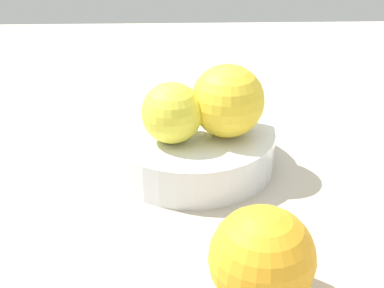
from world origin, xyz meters
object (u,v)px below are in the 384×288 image
(orange_in_bowl_0, at_px, (228,101))
(fruit_bowl, at_px, (192,148))
(orange_in_bowl_1, at_px, (172,113))
(orange_loose_0, at_px, (262,258))

(orange_in_bowl_0, bearing_deg, fruit_bowl, 165.73)
(orange_in_bowl_1, xyz_separation_m, orange_loose_0, (0.07, -0.19, -0.03))
(orange_in_bowl_1, bearing_deg, fruit_bowl, 46.66)
(orange_in_bowl_0, xyz_separation_m, orange_in_bowl_1, (-0.06, -0.01, -0.01))
(fruit_bowl, height_order, orange_in_bowl_1, orange_in_bowl_1)
(fruit_bowl, relative_size, orange_in_bowl_0, 2.35)
(orange_in_bowl_0, height_order, orange_loose_0, orange_in_bowl_0)
(orange_in_bowl_0, height_order, orange_in_bowl_1, orange_in_bowl_0)
(fruit_bowl, distance_m, orange_in_bowl_0, 0.07)
(orange_in_bowl_0, xyz_separation_m, orange_loose_0, (0.01, -0.20, -0.04))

